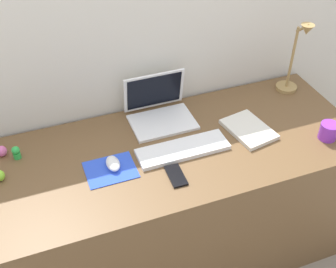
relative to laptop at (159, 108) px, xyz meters
The scene contains 13 objects.
ground_plane 0.83m from the laptop, 106.56° to the right, with size 6.00×6.00×0.00m, color gray.
back_wall 0.19m from the laptop, 115.47° to the left, with size 3.05×0.05×1.40m, color silver.
desk 0.49m from the laptop, 106.56° to the right, with size 1.85×0.70×0.74m, color brown.
laptop is the anchor object (origin of this frame).
keyboard 0.27m from the laptop, 86.74° to the right, with size 0.41×0.13×0.02m, color white.
mousepad 0.42m from the laptop, 138.76° to the right, with size 0.21×0.17×0.00m, color blue.
mouse 0.40m from the laptop, 138.76° to the right, with size 0.06×0.10×0.03m, color white.
cell_phone 0.42m from the laptop, 99.77° to the right, with size 0.06×0.13×0.01m, color black.
desk_lamp 0.73m from the laptop, ahead, with size 0.11×0.15×0.40m.
notebook_pad 0.44m from the laptop, 34.92° to the right, with size 0.17×0.24×0.02m, color silver.
coffee_mug 0.79m from the laptop, 32.12° to the right, with size 0.08×0.08×0.08m, color purple.
toy_figurine_pink 0.73m from the laptop, behind, with size 0.04×0.04×0.05m, color pink.
toy_figurine_green 0.68m from the laptop, behind, with size 0.04×0.04×0.06m.
Camera 1 is at (-0.48, -1.36, 2.02)m, focal length 46.63 mm.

